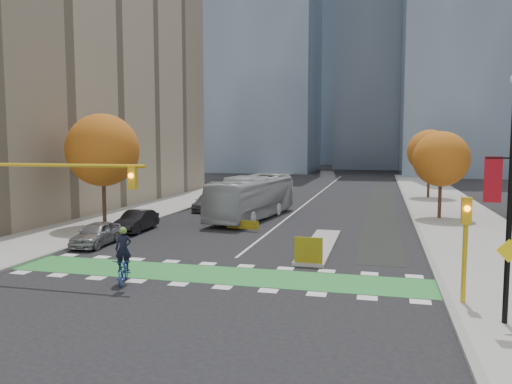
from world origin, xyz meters
The scene contains 25 objects.
ground centered at (0.00, 0.00, 0.00)m, with size 300.00×300.00×0.00m, color black.
sidewalk_west centered at (-13.50, 20.00, 0.07)m, with size 7.00×120.00×0.15m, color gray.
sidewalk_east centered at (13.50, 20.00, 0.07)m, with size 7.00×120.00×0.15m, color gray.
curb_west centered at (-10.00, 20.00, 0.07)m, with size 0.30×120.00×0.16m, color gray.
curb_east centered at (10.00, 20.00, 0.07)m, with size 0.30×120.00×0.16m, color gray.
bike_crossing centered at (0.00, 1.50, 0.01)m, with size 20.00×3.00×0.01m, color #2A8236.
centre_line centered at (0.00, 40.00, 0.01)m, with size 0.15×70.00×0.01m, color silver.
bike_lane_paint centered at (7.50, 30.00, 0.01)m, with size 2.50×50.00×0.01m, color black.
median_island centered at (4.00, 9.00, 0.08)m, with size 1.60×10.00×0.16m, color gray.
hazard_board centered at (4.00, 4.20, 0.80)m, with size 1.40×0.12×1.30m, color yellow.
building_west centered at (-24.00, 22.00, 12.50)m, with size 16.00×44.00×25.00m, color gray.
tower_nw centered at (-18.00, 90.00, 35.00)m, with size 22.00×22.00×70.00m, color #47566B.
tower_ne centered at (20.00, 85.00, 30.00)m, with size 18.00×24.00×60.00m, color #47566B.
tower_far centered at (-4.00, 140.00, 40.00)m, with size 26.00×26.00×80.00m, color #47566B.
tree_west centered at (-12.00, 12.00, 5.62)m, with size 5.20×5.20×8.22m.
tree_east_near centered at (12.00, 22.00, 4.86)m, with size 4.40×4.40×7.08m.
tree_east_far centered at (12.50, 38.00, 5.24)m, with size 4.80×4.80×7.65m.
traffic_signal_west centered at (-7.93, -0.51, 4.03)m, with size 8.53×0.56×5.20m.
traffic_signal_east centered at (10.50, -0.51, 2.73)m, with size 0.35×0.43×4.10m.
banner_lamppost centered at (11.50, -2.50, 4.61)m, with size 1.65×0.36×8.28m.
cyclist centered at (-3.36, -0.82, 0.83)m, with size 1.42×2.27×2.48m.
bus centered at (-2.71, 19.03, 1.74)m, with size 2.92×12.48×3.48m, color #9EA3A5.
parked_car_a centered at (-9.00, 6.11, 0.72)m, with size 1.69×4.21×1.43m, color gray.
parked_car_b centered at (-9.00, 11.11, 0.73)m, with size 1.54×4.42×1.46m, color black.
parked_car_c centered at (-7.94, 22.80, 0.75)m, with size 2.10×5.17×1.50m, color #504F55.
Camera 1 is at (7.44, -20.05, 6.05)m, focal length 35.00 mm.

